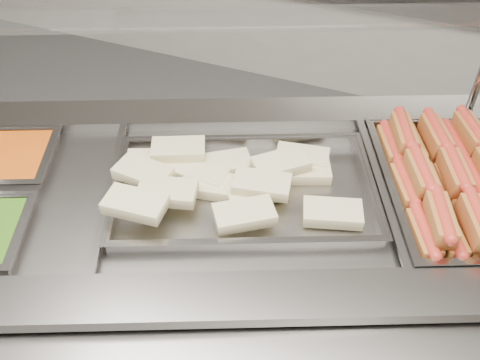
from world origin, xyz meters
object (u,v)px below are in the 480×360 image
at_px(pan_hotdogs, 448,193).
at_px(pan_wraps, 244,193).
at_px(sneeze_guard, 218,22).
at_px(steam_counter, 225,287).

xyz_separation_m(pan_hotdogs, pan_wraps, (-0.53, -0.23, 0.02)).
bearing_deg(sneeze_guard, steam_counter, -66.53).
distance_m(steam_counter, pan_hotdogs, 0.77).
bearing_deg(sneeze_guard, pan_hotdogs, 4.19).
height_order(pan_hotdogs, pan_wraps, same).
bearing_deg(sneeze_guard, pan_wraps, -51.18).
xyz_separation_m(sneeze_guard, pan_hotdogs, (0.68, 0.05, -0.42)).
xyz_separation_m(steam_counter, pan_hotdogs, (0.59, 0.25, 0.42)).
relative_size(steam_counter, sneeze_guard, 1.26).
bearing_deg(pan_hotdogs, steam_counter, -156.53).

